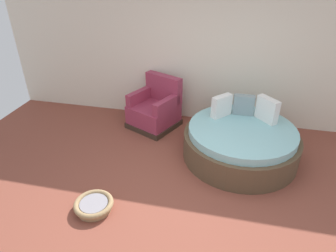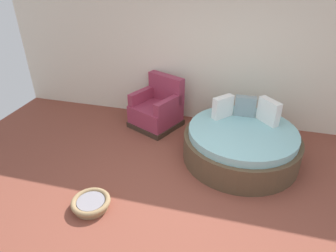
{
  "view_description": "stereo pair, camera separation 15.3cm",
  "coord_description": "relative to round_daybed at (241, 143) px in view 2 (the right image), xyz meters",
  "views": [
    {
      "loc": [
        0.43,
        -2.81,
        2.86
      ],
      "look_at": [
        -0.45,
        1.08,
        0.55
      ],
      "focal_mm": 31.57,
      "sensor_mm": 36.0,
      "label": 1
    },
    {
      "loc": [
        0.58,
        -2.77,
        2.86
      ],
      "look_at": [
        -0.45,
        1.08,
        0.55
      ],
      "focal_mm": 31.57,
      "sensor_mm": 36.0,
      "label": 2
    }
  ],
  "objects": [
    {
      "name": "round_daybed",
      "position": [
        0.0,
        0.0,
        0.0
      ],
      "size": [
        1.82,
        1.82,
        0.93
      ],
      "color": "brown",
      "rests_on": "ground_plane"
    },
    {
      "name": "ground_plane",
      "position": [
        -0.69,
        -1.31,
        -0.29
      ],
      "size": [
        8.0,
        8.0,
        0.02
      ],
      "primitive_type": "cube",
      "color": "brown"
    },
    {
      "name": "red_armchair",
      "position": [
        -1.6,
        0.7,
        0.06
      ],
      "size": [
        1.06,
        1.06,
        0.94
      ],
      "color": "#38281E",
      "rests_on": "ground_plane"
    },
    {
      "name": "back_wall",
      "position": [
        -0.69,
        1.24,
        1.14
      ],
      "size": [
        8.0,
        0.12,
        2.83
      ],
      "primitive_type": "cube",
      "color": "silver",
      "rests_on": "ground_plane"
    },
    {
      "name": "pet_basket",
      "position": [
        -1.81,
        -1.62,
        -0.2
      ],
      "size": [
        0.51,
        0.51,
        0.13
      ],
      "color": "#9E7F56",
      "rests_on": "ground_plane"
    }
  ]
}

